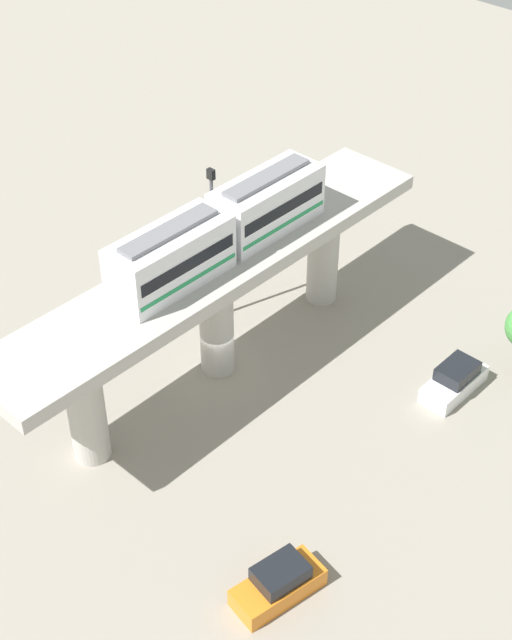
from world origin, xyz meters
The scene contains 6 objects.
ground_plane centered at (0.00, 0.00, 0.00)m, with size 120.00×120.00×0.00m, color gray.
viaduct centered at (0.00, 0.00, 5.74)m, with size 5.20×28.00×7.61m.
train centered at (0.00, 0.51, 9.15)m, with size 2.64×13.55×3.24m.
parked_car_white centered at (10.85, 7.59, 0.74)m, with size 1.81×4.21×1.76m.
parked_car_orange centered at (12.64, -8.83, 0.74)m, with size 2.52×4.45×1.76m.
signal_post centered at (-3.40, 3.21, 5.63)m, with size 0.44×0.28×10.21m.
Camera 1 is at (28.87, -27.57, 35.55)m, focal length 52.52 mm.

